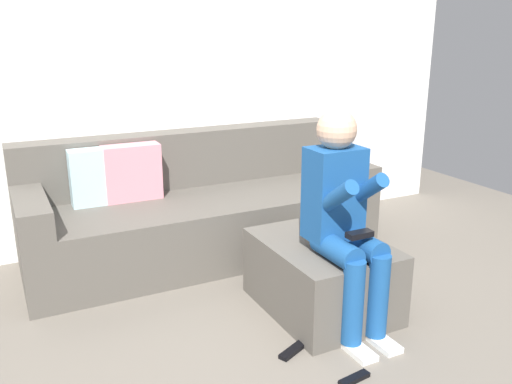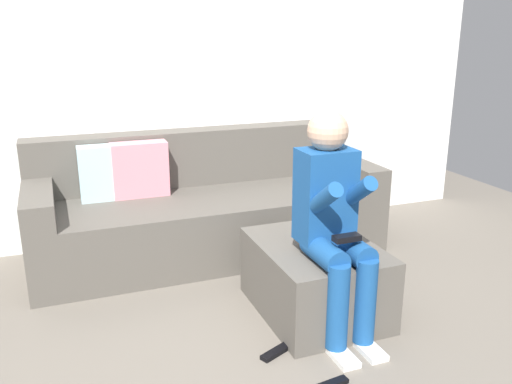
{
  "view_description": "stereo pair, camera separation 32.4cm",
  "coord_description": "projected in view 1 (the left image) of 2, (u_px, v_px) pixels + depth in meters",
  "views": [
    {
      "loc": [
        -1.15,
        -1.66,
        1.57
      ],
      "look_at": [
        0.31,
        1.24,
        0.59
      ],
      "focal_mm": 37.78,
      "sensor_mm": 36.0,
      "label": 1
    },
    {
      "loc": [
        -0.86,
        -1.79,
        1.57
      ],
      "look_at": [
        0.31,
        1.24,
        0.59
      ],
      "focal_mm": 37.78,
      "sensor_mm": 36.0,
      "label": 2
    }
  ],
  "objects": [
    {
      "name": "wall_back",
      "position": [
        156.0,
        78.0,
        3.95
      ],
      "size": [
        5.26,
        0.1,
        2.47
      ],
      "primitive_type": "cube",
      "color": "white",
      "rests_on": "ground_plane"
    },
    {
      "name": "couch_sectional",
      "position": [
        197.0,
        210.0,
        3.9
      ],
      "size": [
        2.46,
        0.9,
        0.86
      ],
      "color": "#59544C",
      "rests_on": "ground_plane"
    },
    {
      "name": "ottoman",
      "position": [
        321.0,
        275.0,
        3.12
      ],
      "size": [
        0.62,
        0.81,
        0.42
      ],
      "primitive_type": "cube",
      "color": "#59544C",
      "rests_on": "ground_plane"
    },
    {
      "name": "person_seated",
      "position": [
        344.0,
        214.0,
        2.82
      ],
      "size": [
        0.29,
        0.59,
        1.19
      ],
      "color": "#194C8C",
      "rests_on": "ground_plane"
    },
    {
      "name": "remote_near_ottoman",
      "position": [
        354.0,
        379.0,
        2.52
      ],
      "size": [
        0.17,
        0.07,
        0.02
      ],
      "primitive_type": "cube",
      "rotation": [
        0.0,
        0.0,
        0.13
      ],
      "color": "black",
      "rests_on": "ground_plane"
    },
    {
      "name": "remote_by_storage_bin",
      "position": [
        293.0,
        350.0,
        2.74
      ],
      "size": [
        0.2,
        0.12,
        0.02
      ],
      "primitive_type": "cube",
      "rotation": [
        0.0,
        0.0,
        0.42
      ],
      "color": "black",
      "rests_on": "ground_plane"
    }
  ]
}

